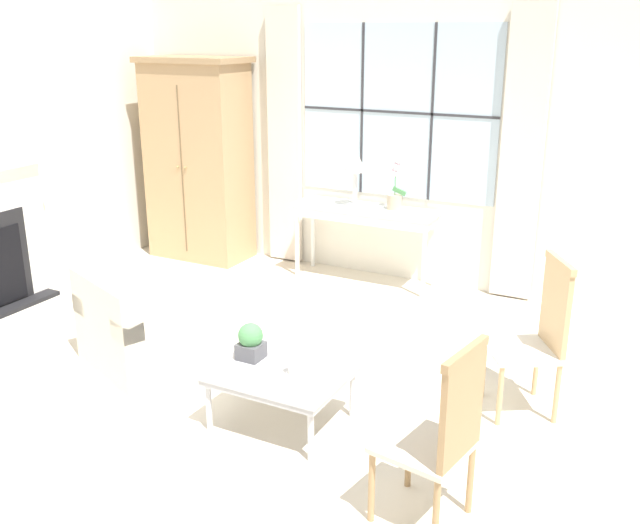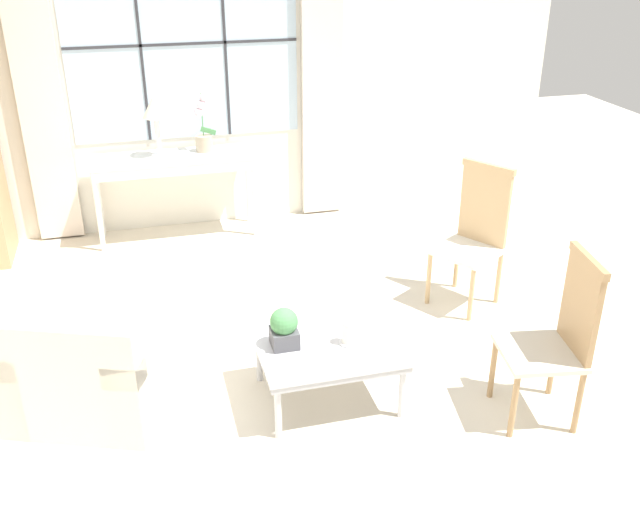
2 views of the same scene
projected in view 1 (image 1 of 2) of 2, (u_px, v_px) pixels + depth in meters
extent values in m
plane|color=beige|center=(229.00, 401.00, 4.99)|extent=(14.00, 14.00, 0.00)
cube|color=silver|center=(397.00, 142.00, 7.10)|extent=(7.20, 0.06, 2.80)
cube|color=silver|center=(397.00, 112.00, 6.98)|extent=(2.04, 0.01, 1.67)
cube|color=#2D2D33|center=(362.00, 110.00, 7.13)|extent=(0.02, 0.02, 1.67)
cube|color=#2D2D33|center=(432.00, 114.00, 6.81)|extent=(0.02, 0.02, 1.67)
cube|color=#2D2D33|center=(396.00, 112.00, 6.97)|extent=(2.04, 0.02, 0.02)
cube|color=beige|center=(285.00, 138.00, 7.60)|extent=(0.38, 0.06, 2.69)
cube|color=beige|center=(521.00, 157.00, 6.49)|extent=(0.38, 0.06, 2.69)
cube|color=black|center=(0.00, 309.00, 6.57)|extent=(0.34, 1.12, 0.04)
cube|color=tan|center=(198.00, 163.00, 7.86)|extent=(1.08, 0.58, 2.14)
cube|color=#977752|center=(193.00, 59.00, 7.51)|extent=(1.16, 0.64, 0.06)
cube|color=brown|center=(182.00, 171.00, 7.62)|extent=(0.01, 0.01, 1.80)
sphere|color=#997F4C|center=(178.00, 167.00, 7.62)|extent=(0.03, 0.03, 0.03)
sphere|color=#997F4C|center=(185.00, 168.00, 7.58)|extent=(0.03, 0.03, 0.03)
cube|color=white|center=(366.00, 208.00, 7.13)|extent=(1.47, 0.43, 0.03)
cube|color=white|center=(365.00, 215.00, 7.15)|extent=(1.41, 0.41, 0.10)
cylinder|color=white|center=(297.00, 241.00, 7.41)|extent=(0.04, 0.04, 0.75)
cylinder|color=white|center=(424.00, 260.00, 6.80)|extent=(0.04, 0.04, 0.75)
cylinder|color=white|center=(313.00, 233.00, 7.70)|extent=(0.04, 0.04, 0.75)
cylinder|color=white|center=(436.00, 251.00, 7.09)|extent=(0.04, 0.04, 0.75)
cylinder|color=silver|center=(355.00, 205.00, 7.16)|extent=(0.13, 0.13, 0.02)
cylinder|color=silver|center=(355.00, 187.00, 7.10)|extent=(0.05, 0.05, 0.33)
cone|color=beige|center=(355.00, 161.00, 7.02)|extent=(0.23, 0.23, 0.20)
cylinder|color=tan|center=(395.00, 202.00, 7.01)|extent=(0.15, 0.15, 0.15)
cylinder|color=#47844C|center=(395.00, 176.00, 6.93)|extent=(0.01, 0.01, 0.38)
cube|color=#47844C|center=(399.00, 191.00, 6.95)|extent=(0.14, 0.02, 0.09)
sphere|color=silver|center=(393.00, 173.00, 6.94)|extent=(0.08, 0.08, 0.08)
sphere|color=silver|center=(396.00, 166.00, 6.91)|extent=(0.08, 0.08, 0.08)
sphere|color=silver|center=(399.00, 160.00, 6.87)|extent=(0.08, 0.08, 0.08)
cube|color=beige|center=(156.00, 336.00, 5.56)|extent=(1.16, 1.18, 0.40)
cube|color=beige|center=(105.00, 302.00, 5.21)|extent=(0.87, 0.47, 0.35)
cube|color=beige|center=(135.00, 315.00, 5.79)|extent=(0.53, 0.93, 0.54)
cube|color=beige|center=(177.00, 341.00, 5.30)|extent=(0.53, 0.93, 0.54)
cube|color=white|center=(522.00, 350.00, 4.76)|extent=(0.61, 0.61, 0.03)
cube|color=tan|center=(556.00, 307.00, 4.68)|extent=(0.24, 0.36, 0.58)
cube|color=tan|center=(561.00, 263.00, 4.58)|extent=(0.26, 0.39, 0.05)
cylinder|color=tan|center=(500.00, 396.00, 4.64)|extent=(0.04, 0.04, 0.43)
cylinder|color=tan|center=(483.00, 369.00, 5.00)|extent=(0.04, 0.04, 0.43)
cylinder|color=tan|center=(557.00, 394.00, 4.66)|extent=(0.04, 0.04, 0.43)
cylinder|color=tan|center=(536.00, 367.00, 5.02)|extent=(0.04, 0.04, 0.43)
cube|color=beige|center=(423.00, 446.00, 3.69)|extent=(0.51, 0.51, 0.03)
cube|color=#9E7A51|center=(462.00, 408.00, 3.48)|extent=(0.10, 0.41, 0.55)
cube|color=#9E7A51|center=(466.00, 354.00, 3.39)|extent=(0.11, 0.43, 0.05)
cylinder|color=#9E7A51|center=(372.00, 487.00, 3.73)|extent=(0.04, 0.04, 0.42)
cylinder|color=#9E7A51|center=(409.00, 454.00, 4.01)|extent=(0.04, 0.04, 0.42)
cylinder|color=#9E7A51|center=(436.00, 515.00, 3.51)|extent=(0.04, 0.04, 0.42)
cylinder|color=#9E7A51|center=(470.00, 478.00, 3.79)|extent=(0.04, 0.04, 0.42)
cube|color=#BCBCC1|center=(281.00, 371.00, 4.60)|extent=(0.85, 0.69, 0.03)
cube|color=#A0A0A4|center=(281.00, 375.00, 4.61)|extent=(0.83, 0.67, 0.04)
cylinder|color=#BCBCC1|center=(209.00, 404.00, 4.59)|extent=(0.04, 0.04, 0.37)
cylinder|color=#BCBCC1|center=(311.00, 434.00, 4.26)|extent=(0.04, 0.04, 0.37)
cylinder|color=#BCBCC1|center=(258.00, 368.00, 5.08)|extent=(0.04, 0.04, 0.37)
cylinder|color=#BCBCC1|center=(352.00, 391.00, 4.75)|extent=(0.04, 0.04, 0.37)
cube|color=#4C4C51|center=(251.00, 351.00, 4.73)|extent=(0.16, 0.16, 0.11)
sphere|color=#47844C|center=(250.00, 335.00, 4.70)|extent=(0.17, 0.17, 0.17)
cylinder|color=silver|center=(295.00, 374.00, 4.52)|extent=(0.11, 0.11, 0.01)
cylinder|color=silver|center=(294.00, 364.00, 4.49)|extent=(0.08, 0.08, 0.14)
cylinder|color=black|center=(294.00, 353.00, 4.47)|extent=(0.00, 0.00, 0.01)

